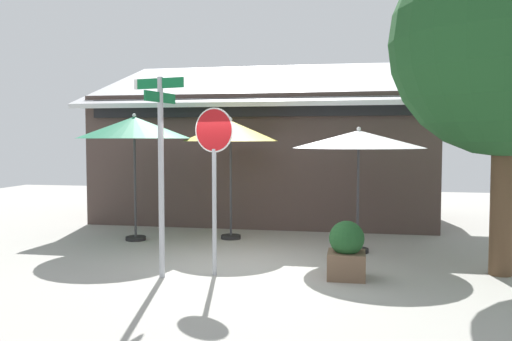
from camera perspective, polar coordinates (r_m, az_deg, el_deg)
ground_plane at (r=9.42m, az=-0.02°, el=-10.52°), size 28.00×28.00×0.10m
cafe_building at (r=14.97m, az=1.28°, el=1.66°), size 9.28×4.99×4.61m
street_sign_post at (r=8.48m, az=-10.28°, el=1.48°), size 0.89×0.83×3.20m
stop_sign at (r=8.53m, az=-4.56°, el=1.12°), size 0.69×0.23×2.73m
patio_umbrella_forest_green_left at (r=11.75m, az=-13.05°, el=4.48°), size 2.48×2.48×2.78m
patio_umbrella_mustard_center at (r=11.63m, az=-2.77°, el=4.20°), size 2.10×2.10×2.70m
patio_umbrella_ivory_right at (r=10.40m, az=11.05°, el=3.25°), size 2.56×2.56×2.46m
sidewalk_planter at (r=8.60m, az=9.78°, el=-8.55°), size 0.59×0.59×0.92m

